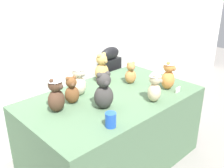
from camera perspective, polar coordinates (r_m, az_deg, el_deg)
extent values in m
cube|color=white|center=(2.73, -10.87, 13.51)|extent=(7.00, 0.08, 2.60)
cube|color=#4C6B4C|center=(2.53, 0.00, -9.97)|extent=(1.59, 0.95, 0.71)
cube|color=black|center=(3.22, -0.40, -1.35)|extent=(0.29, 0.15, 0.81)
ellipsoid|color=black|center=(3.06, -0.42, 6.64)|extent=(0.29, 0.15, 0.15)
ellipsoid|color=#CCB78E|center=(2.26, 9.20, -1.79)|extent=(0.17, 0.16, 0.16)
sphere|color=#CCB78E|center=(2.22, 9.40, 1.07)|extent=(0.10, 0.10, 0.10)
sphere|color=#CCB78E|center=(2.17, 9.31, 1.73)|extent=(0.04, 0.04, 0.04)
sphere|color=#CCB78E|center=(2.23, 9.61, 2.26)|extent=(0.04, 0.04, 0.04)
sphere|color=#9D8E71|center=(2.21, 10.45, 0.72)|extent=(0.04, 0.04, 0.04)
cone|color=silver|center=(2.20, 9.50, 2.50)|extent=(0.10, 0.10, 0.06)
ellipsoid|color=#B27A42|center=(2.62, 4.06, 1.64)|extent=(0.14, 0.13, 0.14)
sphere|color=#B27A42|center=(2.58, 4.12, 3.82)|extent=(0.09, 0.09, 0.09)
sphere|color=#B27A42|center=(2.56, 3.62, 4.45)|extent=(0.03, 0.03, 0.03)
sphere|color=#B27A42|center=(2.58, 4.67, 4.59)|extent=(0.03, 0.03, 0.03)
sphere|color=olive|center=(2.55, 4.50, 3.41)|extent=(0.04, 0.04, 0.04)
ellipsoid|color=#4C3323|center=(2.12, -12.03, -3.53)|extent=(0.19, 0.18, 0.18)
sphere|color=#4C3323|center=(2.06, -12.34, -0.14)|extent=(0.11, 0.11, 0.11)
sphere|color=#4C3323|center=(2.02, -12.99, 0.64)|extent=(0.04, 0.04, 0.04)
sphere|color=#4C3323|center=(2.07, -11.90, 1.29)|extent=(0.04, 0.04, 0.04)
sphere|color=#412E23|center=(2.04, -11.23, -0.60)|extent=(0.05, 0.05, 0.05)
cone|color=silver|center=(2.04, -12.49, 1.57)|extent=(0.12, 0.12, 0.07)
ellipsoid|color=brown|center=(2.23, -8.71, -2.30)|extent=(0.15, 0.14, 0.15)
sphere|color=brown|center=(2.19, -8.88, 0.39)|extent=(0.09, 0.09, 0.09)
sphere|color=brown|center=(2.17, -9.67, 1.15)|extent=(0.03, 0.03, 0.03)
sphere|color=brown|center=(2.18, -8.21, 1.37)|extent=(0.03, 0.03, 0.03)
sphere|color=brown|center=(2.15, -8.62, -0.18)|extent=(0.04, 0.04, 0.04)
ellipsoid|color=#383533|center=(2.12, -1.80, -2.81)|extent=(0.19, 0.18, 0.20)
sphere|color=#383533|center=(2.06, -1.85, 0.87)|extent=(0.12, 0.12, 0.12)
sphere|color=#383533|center=(2.03, -2.82, 1.92)|extent=(0.04, 0.04, 0.04)
sphere|color=#383533|center=(2.05, -0.93, 2.24)|extent=(0.04, 0.04, 0.04)
sphere|color=#32302E|center=(2.02, -1.27, 0.11)|extent=(0.05, 0.05, 0.05)
ellipsoid|color=beige|center=(2.37, -7.22, -0.37)|extent=(0.17, 0.16, 0.17)
sphere|color=beige|center=(2.33, -7.38, 2.53)|extent=(0.10, 0.10, 0.10)
sphere|color=beige|center=(2.29, -7.89, 3.24)|extent=(0.04, 0.04, 0.04)
sphere|color=beige|center=(2.34, -6.97, 3.71)|extent=(0.04, 0.04, 0.04)
sphere|color=#ABA08A|center=(2.31, -6.47, 2.14)|extent=(0.04, 0.04, 0.04)
cone|color=silver|center=(2.31, -7.45, 3.99)|extent=(0.11, 0.11, 0.07)
ellipsoid|color=tan|center=(2.66, -2.23, 2.55)|extent=(0.17, 0.15, 0.19)
sphere|color=tan|center=(2.61, -2.28, 5.39)|extent=(0.11, 0.11, 0.11)
sphere|color=tan|center=(2.58, -2.80, 6.14)|extent=(0.04, 0.04, 0.04)
sphere|color=tan|center=(2.63, -1.79, 6.48)|extent=(0.04, 0.04, 0.04)
sphere|color=olive|center=(2.59, -1.48, 4.99)|extent=(0.05, 0.05, 0.05)
ellipsoid|color=#D17F3D|center=(2.53, 12.10, 0.88)|extent=(0.17, 0.15, 0.18)
sphere|color=#D17F3D|center=(2.49, 12.34, 3.69)|extent=(0.11, 0.11, 0.11)
sphere|color=#D17F3D|center=(2.45, 12.13, 4.40)|extent=(0.04, 0.04, 0.04)
sphere|color=#D17F3D|center=(2.51, 12.71, 4.79)|extent=(0.04, 0.04, 0.04)
sphere|color=#A06536|center=(2.48, 13.29, 3.28)|extent=(0.04, 0.04, 0.04)
cone|color=silver|center=(2.47, 12.47, 5.09)|extent=(0.11, 0.11, 0.07)
cylinder|color=blue|center=(1.88, -0.31, -7.83)|extent=(0.08, 0.08, 0.11)
cube|color=white|center=(2.50, 14.18, -1.21)|extent=(0.07, 0.01, 0.05)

